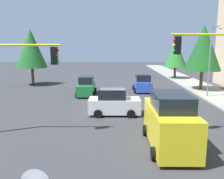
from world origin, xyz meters
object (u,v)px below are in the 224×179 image
traffic_signal_near_left (220,63)px  car_blue (143,84)px  car_white (114,103)px  traffic_signal_near_right (14,70)px  tree_roadside_far (176,53)px  delivery_van_yellow (170,122)px  car_green (86,87)px  tree_opposite_side (31,49)px  street_lamp_curbside (212,54)px  tree_roadside_mid (203,48)px

traffic_signal_near_left → car_blue: bearing=-169.0°
traffic_signal_near_left → car_white: bearing=-124.6°
traffic_signal_near_right → tree_roadside_far: tree_roadside_far is taller
traffic_signal_near_right → delivery_van_yellow: size_ratio=1.09×
car_green → tree_opposite_side: bearing=-130.8°
street_lamp_curbside → car_blue: size_ratio=1.94×
tree_roadside_mid → car_green: (2.91, -12.99, -3.98)m
traffic_signal_near_left → tree_roadside_mid: tree_roadside_mid is taller
tree_opposite_side → car_white: size_ratio=1.92×
tree_roadside_mid → delivery_van_yellow: (15.72, -7.30, -3.59)m
traffic_signal_near_left → car_green: size_ratio=1.53×
traffic_signal_near_right → tree_roadside_far: (-24.00, 15.13, 0.29)m
tree_opposite_side → delivery_van_yellow: size_ratio=1.52×
car_blue → traffic_signal_near_left: bearing=11.0°
street_lamp_curbside → tree_roadside_mid: tree_roadside_mid is taller
traffic_signal_near_left → car_blue: traffic_signal_near_left is taller
car_white → car_green: size_ratio=1.00×
street_lamp_curbside → tree_roadside_mid: (-4.39, 0.80, 0.53)m
tree_roadside_far → tree_roadside_mid: (10.00, 0.50, 0.86)m
traffic_signal_near_left → car_green: bearing=-141.9°
tree_roadside_mid → car_green: tree_roadside_mid is taller
tree_opposite_side → tree_roadside_mid: bearing=79.2°
street_lamp_curbside → delivery_van_yellow: size_ratio=1.46×
street_lamp_curbside → tree_opposite_side: (-8.39, -20.20, 0.44)m
street_lamp_curbside → tree_roadside_mid: bearing=169.7°
traffic_signal_near_right → tree_opposite_side: bearing=-163.4°
traffic_signal_near_left → delivery_van_yellow: traffic_signal_near_left is taller
street_lamp_curbside → tree_roadside_mid: 4.49m
traffic_signal_near_right → car_blue: 16.12m
delivery_van_yellow → car_blue: size_ratio=1.33×
traffic_signal_near_right → tree_roadside_mid: tree_roadside_mid is taller
tree_roadside_far → tree_roadside_mid: 10.05m
street_lamp_curbside → tree_roadside_mid: size_ratio=0.94×
car_white → tree_roadside_mid: bearing=134.7°
traffic_signal_near_right → tree_roadside_mid: 21.01m
street_lamp_curbside → traffic_signal_near_left: bearing=-19.9°
traffic_signal_near_left → tree_roadside_far: bearing=171.0°
traffic_signal_near_left → tree_roadside_mid: size_ratio=0.78×
street_lamp_curbside → tree_opposite_side: bearing=-112.6°
traffic_signal_near_left → tree_opposite_side: tree_opposite_side is taller
delivery_van_yellow → car_green: 14.02m
street_lamp_curbside → delivery_van_yellow: (11.33, -6.50, -3.07)m
tree_roadside_mid → delivery_van_yellow: 17.70m
tree_roadside_far → tree_roadside_mid: bearing=2.9°
car_blue → car_white: (9.24, -3.22, 0.00)m
traffic_signal_near_right → tree_roadside_far: size_ratio=0.85×
street_lamp_curbside → delivery_van_yellow: bearing=-29.8°
car_white → car_green: 7.66m
tree_opposite_side → car_blue: size_ratio=2.02×
traffic_signal_near_left → car_green: 14.46m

